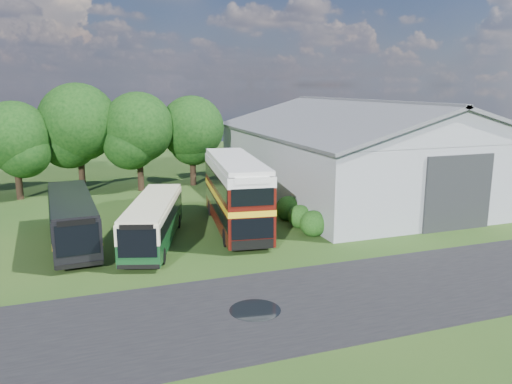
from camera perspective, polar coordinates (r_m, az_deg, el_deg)
name	(u,v)px	position (r m, az deg, el deg)	size (l,w,h in m)	color
ground	(263,281)	(24.80, 0.86, -10.08)	(120.00, 120.00, 0.00)	#1C3C13
asphalt_road	(348,296)	(23.50, 10.51, -11.59)	(60.00, 8.00, 0.02)	black
puddle	(255,311)	(21.75, -0.11, -13.40)	(2.20, 2.20, 0.01)	black
storage_shed	(361,146)	(44.31, 11.95, 5.12)	(18.80, 24.80, 8.15)	gray
tree_left_b	(14,137)	(45.46, -25.90, 5.72)	(5.78, 5.78, 8.16)	black
tree_mid	(78,122)	(46.41, -19.67, 7.49)	(6.80, 6.80, 9.60)	black
tree_right_a	(138,128)	(45.73, -13.30, 7.18)	(6.26, 6.26, 8.83)	black
tree_right_b	(192,128)	(47.35, -7.34, 7.26)	(5.98, 5.98, 8.45)	black
shrub_front	(313,235)	(32.10, 6.52, -4.93)	(1.70, 1.70, 1.70)	#194714
shrub_mid	(300,227)	(33.83, 5.03, -4.00)	(1.60, 1.60, 1.60)	#194714
shrub_back	(288,220)	(35.59, 3.69, -3.17)	(1.80, 1.80, 1.80)	#194714
bus_green_single	(154,221)	(30.38, -11.62, -3.25)	(5.17, 10.10, 2.72)	black
bus_maroon_double	(236,194)	(32.87, -2.32, -0.20)	(4.22, 11.26, 4.73)	black
bus_dark_single	(72,219)	(31.80, -20.28, -2.87)	(3.06, 10.73, 2.92)	black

